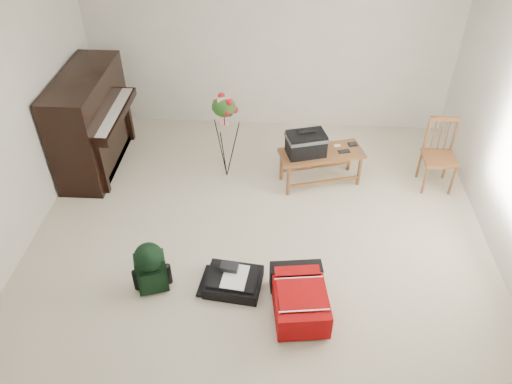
# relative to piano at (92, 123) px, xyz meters

# --- Properties ---
(floor) EXTENTS (5.00, 5.50, 0.01)m
(floor) POSITION_rel_piano_xyz_m (2.19, -1.60, -0.60)
(floor) COLOR beige
(floor) RESTS_ON ground
(ceiling) EXTENTS (5.00, 5.50, 0.01)m
(ceiling) POSITION_rel_piano_xyz_m (2.19, -1.60, 1.90)
(ceiling) COLOR white
(ceiling) RESTS_ON wall_back
(wall_back) EXTENTS (5.00, 0.04, 2.50)m
(wall_back) POSITION_rel_piano_xyz_m (2.19, 1.15, 0.65)
(wall_back) COLOR silver
(wall_back) RESTS_ON floor
(piano) EXTENTS (0.71, 1.50, 1.25)m
(piano) POSITION_rel_piano_xyz_m (0.00, 0.00, 0.00)
(piano) COLOR black
(piano) RESTS_ON floor
(bench) EXTENTS (1.08, 0.67, 0.78)m
(bench) POSITION_rel_piano_xyz_m (2.74, -0.24, -0.05)
(bench) COLOR brown
(bench) RESTS_ON floor
(dining_chair) EXTENTS (0.38, 0.38, 0.89)m
(dining_chair) POSITION_rel_piano_xyz_m (4.30, -0.20, -0.17)
(dining_chair) COLOR brown
(dining_chair) RESTS_ON floor
(red_suitcase) EXTENTS (0.57, 0.78, 0.31)m
(red_suitcase) POSITION_rel_piano_xyz_m (2.62, -2.21, -0.44)
(red_suitcase) COLOR #B40709
(red_suitcase) RESTS_ON floor
(black_duffel) EXTENTS (0.59, 0.50, 0.23)m
(black_duffel) POSITION_rel_piano_xyz_m (1.97, -2.02, -0.52)
(black_duffel) COLOR black
(black_duffel) RESTS_ON floor
(green_backpack) EXTENTS (0.33, 0.31, 0.57)m
(green_backpack) POSITION_rel_piano_xyz_m (1.18, -2.08, -0.28)
(green_backpack) COLOR black
(green_backpack) RESTS_ON floor
(flower_stand) EXTENTS (0.46, 0.46, 1.15)m
(flower_stand) POSITION_rel_piano_xyz_m (1.71, -0.18, -0.04)
(flower_stand) COLOR black
(flower_stand) RESTS_ON floor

